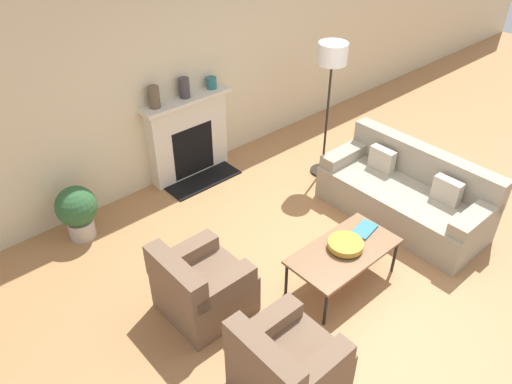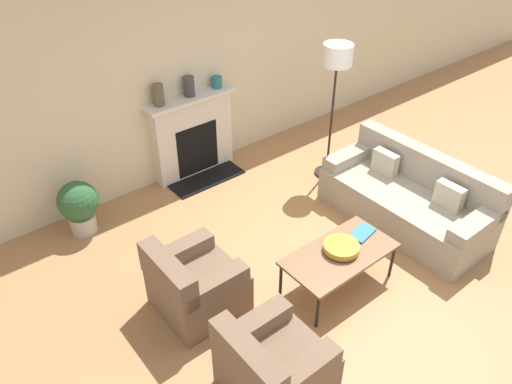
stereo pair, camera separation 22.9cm
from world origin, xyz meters
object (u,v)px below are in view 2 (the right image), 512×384
(coffee_table, at_px, (340,255))
(mantel_vase_left, at_px, (158,95))
(bowl, at_px, (341,247))
(armchair_far, at_px, (195,285))
(floor_lamp, at_px, (336,69))
(book, at_px, (362,233))
(mantel_vase_center_right, at_px, (217,82))
(mantel_vase_center_left, at_px, (189,86))
(potted_plant, at_px, (79,205))
(armchair_near, at_px, (273,367))
(couch, at_px, (408,199))
(fireplace, at_px, (193,136))

(coffee_table, distance_m, mantel_vase_left, 2.90)
(bowl, bearing_deg, armchair_far, 154.43)
(bowl, distance_m, floor_lamp, 2.33)
(mantel_vase_left, bearing_deg, armchair_far, -113.79)
(book, xyz_separation_m, mantel_vase_center_right, (0.10, 2.69, 0.74))
(coffee_table, height_order, bowl, bowl)
(book, distance_m, mantel_vase_center_right, 2.80)
(armchair_far, bearing_deg, coffee_table, -116.60)
(coffee_table, height_order, mantel_vase_center_left, mantel_vase_center_left)
(armchair_far, bearing_deg, mantel_vase_left, -23.79)
(potted_plant, bearing_deg, armchair_far, -78.39)
(armchair_near, relative_size, floor_lamp, 0.43)
(coffee_table, bearing_deg, couch, 9.55)
(potted_plant, bearing_deg, couch, -35.77)
(book, bearing_deg, armchair_near, -171.84)
(bowl, bearing_deg, armchair_near, -158.47)
(armchair_far, distance_m, floor_lamp, 3.13)
(mantel_vase_center_left, height_order, mantel_vase_center_right, mantel_vase_center_left)
(fireplace, distance_m, mantel_vase_center_right, 0.78)
(mantel_vase_left, bearing_deg, book, -74.17)
(book, bearing_deg, couch, -0.33)
(couch, distance_m, coffee_table, 1.46)
(armchair_near, relative_size, armchair_far, 1.00)
(armchair_near, bearing_deg, coffee_table, -68.58)
(bowl, bearing_deg, floor_lamp, 47.64)
(armchair_near, height_order, coffee_table, armchair_near)
(armchair_near, bearing_deg, book, -71.49)
(couch, bearing_deg, potted_plant, -125.77)
(potted_plant, bearing_deg, mantel_vase_center_left, 8.93)
(fireplace, height_order, potted_plant, fireplace)
(couch, distance_m, bowl, 1.43)
(coffee_table, distance_m, bowl, 0.09)
(armchair_near, distance_m, mantel_vase_center_right, 3.82)
(mantel_vase_center_right, bearing_deg, coffee_table, -100.10)
(bowl, distance_m, mantel_vase_center_right, 2.86)
(potted_plant, bearing_deg, fireplace, 8.50)
(fireplace, height_order, armchair_far, fireplace)
(coffee_table, distance_m, mantel_vase_center_left, 2.88)
(coffee_table, bearing_deg, potted_plant, 124.01)
(fireplace, xyz_separation_m, potted_plant, (-1.73, -0.26, -0.17))
(mantel_vase_left, bearing_deg, floor_lamp, -33.40)
(floor_lamp, bearing_deg, armchair_near, -142.91)
(coffee_table, xyz_separation_m, mantel_vase_center_right, (0.49, 2.75, 0.79))
(couch, distance_m, mantel_vase_left, 3.23)
(armchair_far, bearing_deg, armchair_near, -180.00)
(mantel_vase_center_right, height_order, potted_plant, mantel_vase_center_right)
(couch, bearing_deg, mantel_vase_center_left, -151.49)
(mantel_vase_center_right, bearing_deg, couch, -69.42)
(coffee_table, xyz_separation_m, book, (0.39, 0.06, 0.04))
(bowl, height_order, mantel_vase_center_left, mantel_vase_center_left)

